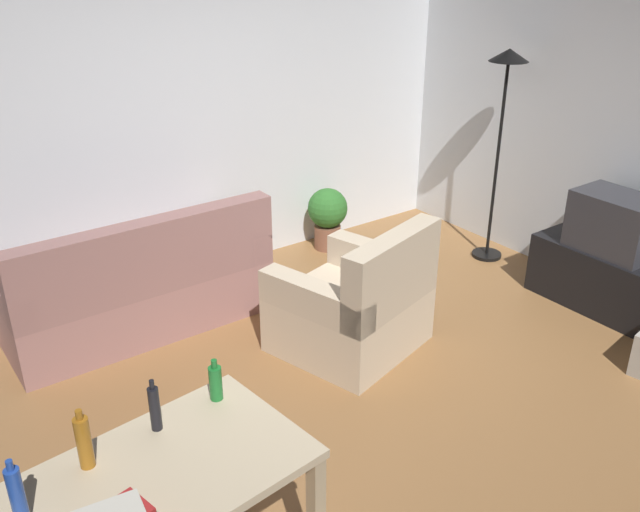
% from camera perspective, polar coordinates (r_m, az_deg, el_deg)
% --- Properties ---
extents(ground_plane, '(5.20, 4.40, 0.02)m').
position_cam_1_polar(ground_plane, '(4.43, 2.81, -11.53)').
color(ground_plane, olive).
extents(wall_rear, '(5.20, 0.10, 2.70)m').
position_cam_1_polar(wall_rear, '(5.58, -11.38, 11.40)').
color(wall_rear, silver).
rests_on(wall_rear, ground_plane).
extents(wall_right, '(0.10, 4.40, 2.70)m').
position_cam_1_polar(wall_right, '(5.72, 24.28, 10.02)').
color(wall_right, silver).
rests_on(wall_right, ground_plane).
extents(couch, '(1.86, 0.84, 0.92)m').
position_cam_1_polar(couch, '(5.15, -14.81, -2.62)').
color(couch, '#996B66').
rests_on(couch, ground_plane).
extents(tv_stand, '(0.44, 1.10, 0.48)m').
position_cam_1_polar(tv_stand, '(5.68, 22.49, -1.79)').
color(tv_stand, black).
rests_on(tv_stand, ground_plane).
extents(tv, '(0.41, 0.60, 0.44)m').
position_cam_1_polar(tv, '(5.51, 23.29, 2.49)').
color(tv, '#2D2D33').
rests_on(tv, tv_stand).
extents(torchiere_lamp, '(0.32, 0.32, 1.81)m').
position_cam_1_polar(torchiere_lamp, '(5.93, 15.01, 12.46)').
color(torchiere_lamp, black).
rests_on(torchiere_lamp, ground_plane).
extents(desk, '(1.27, 0.83, 0.76)m').
position_cam_1_polar(desk, '(2.90, -13.47, -18.83)').
color(desk, '#C6B28E').
rests_on(desk, ground_plane).
extents(potted_plant, '(0.36, 0.36, 0.57)m').
position_cam_1_polar(potted_plant, '(6.23, 0.63, 3.48)').
color(potted_plant, brown).
rests_on(potted_plant, ground_plane).
extents(armchair, '(1.09, 1.05, 0.92)m').
position_cam_1_polar(armchair, '(4.72, 2.98, -4.18)').
color(armchair, beige).
rests_on(armchair, ground_plane).
extents(bottle_blue, '(0.05, 0.05, 0.27)m').
position_cam_1_polar(bottle_blue, '(2.71, -23.80, -17.68)').
color(bottle_blue, '#2347A3').
rests_on(bottle_blue, desk).
extents(bottle_amber, '(0.06, 0.06, 0.26)m').
position_cam_1_polar(bottle_amber, '(2.86, -18.97, -14.34)').
color(bottle_amber, '#9E6019').
rests_on(bottle_amber, desk).
extents(bottle_dark, '(0.05, 0.05, 0.24)m').
position_cam_1_polar(bottle_dark, '(2.97, -13.53, -12.13)').
color(bottle_dark, black).
rests_on(bottle_dark, desk).
extents(bottle_green, '(0.06, 0.06, 0.20)m').
position_cam_1_polar(bottle_green, '(3.11, -8.64, -10.30)').
color(bottle_green, '#1E722D').
rests_on(bottle_green, desk).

